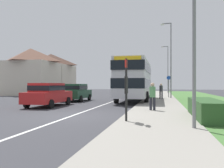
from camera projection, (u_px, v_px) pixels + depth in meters
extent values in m
plane|color=#38383D|center=(72.00, 116.00, 11.32)|extent=(120.00, 120.00, 0.00)
cube|color=silver|center=(109.00, 103.00, 19.14)|extent=(0.14, 60.00, 0.01)
cube|color=gray|center=(159.00, 105.00, 16.28)|extent=(3.20, 68.00, 0.12)
cube|color=#477538|center=(224.00, 107.00, 15.36)|extent=(6.00, 68.00, 0.08)
cube|color=#2D5128|center=(206.00, 110.00, 9.99)|extent=(1.10, 4.26, 0.90)
cube|color=#BCBCC1|center=(135.00, 87.00, 21.14)|extent=(2.50, 9.56, 1.65)
cube|color=#BCBCC1|center=(135.00, 70.00, 21.14)|extent=(2.45, 9.37, 1.55)
cube|color=black|center=(135.00, 83.00, 21.14)|extent=(2.52, 9.61, 0.76)
cube|color=black|center=(135.00, 69.00, 21.14)|extent=(2.52, 9.61, 0.72)
cube|color=gold|center=(127.00, 59.00, 16.52)|extent=(2.00, 0.08, 0.44)
cylinder|color=black|center=(127.00, 94.00, 24.30)|extent=(0.30, 1.00, 1.00)
cylinder|color=black|center=(150.00, 95.00, 23.77)|extent=(0.30, 1.00, 1.00)
cylinder|color=black|center=(116.00, 97.00, 18.84)|extent=(0.30, 1.00, 1.00)
cylinder|color=black|center=(147.00, 98.00, 18.30)|extent=(0.30, 1.00, 1.00)
cube|color=#B21E1E|center=(49.00, 97.00, 16.24)|extent=(1.78, 4.45, 0.75)
cube|color=#B21E1E|center=(47.00, 87.00, 16.02)|extent=(1.57, 2.45, 0.61)
cube|color=black|center=(47.00, 88.00, 16.02)|extent=(1.60, 2.47, 0.34)
cylinder|color=black|center=(47.00, 101.00, 17.77)|extent=(0.20, 0.60, 0.60)
cylinder|color=black|center=(68.00, 101.00, 17.40)|extent=(0.20, 0.60, 0.60)
cylinder|color=black|center=(27.00, 103.00, 15.07)|extent=(0.20, 0.60, 0.60)
cylinder|color=black|center=(51.00, 104.00, 14.70)|extent=(0.20, 0.60, 0.60)
cube|color=#19472D|center=(76.00, 94.00, 21.33)|extent=(1.78, 3.96, 0.72)
cube|color=#19472D|center=(76.00, 87.00, 21.14)|extent=(1.56, 2.18, 0.59)
cube|color=black|center=(76.00, 87.00, 21.14)|extent=(1.60, 2.20, 0.33)
cylinder|color=black|center=(73.00, 97.00, 22.72)|extent=(0.20, 0.60, 0.60)
cylinder|color=black|center=(89.00, 97.00, 22.34)|extent=(0.20, 0.60, 0.60)
cylinder|color=black|center=(62.00, 99.00, 20.32)|extent=(0.20, 0.60, 0.60)
cylinder|color=black|center=(81.00, 99.00, 19.94)|extent=(0.20, 0.60, 0.60)
cylinder|color=#23232D|center=(151.00, 105.00, 12.77)|extent=(0.14, 0.14, 0.85)
cylinder|color=#23232D|center=(154.00, 105.00, 12.73)|extent=(0.14, 0.14, 0.85)
cylinder|color=#518C56|center=(152.00, 92.00, 12.75)|extent=(0.34, 0.34, 0.60)
sphere|color=tan|center=(152.00, 85.00, 12.75)|extent=(0.22, 0.22, 0.22)
cylinder|color=#23232D|center=(160.00, 96.00, 23.09)|extent=(0.14, 0.14, 0.85)
cylinder|color=#23232D|center=(162.00, 96.00, 23.04)|extent=(0.14, 0.14, 0.85)
cylinder|color=#333338|center=(161.00, 88.00, 23.06)|extent=(0.34, 0.34, 0.60)
sphere|color=tan|center=(161.00, 84.00, 23.07)|extent=(0.22, 0.22, 0.22)
cylinder|color=black|center=(126.00, 91.00, 8.98)|extent=(0.09, 0.09, 2.60)
cube|color=red|center=(126.00, 64.00, 8.98)|extent=(0.04, 0.44, 0.32)
cube|color=black|center=(126.00, 85.00, 9.00)|extent=(0.06, 0.52, 0.68)
cylinder|color=slate|center=(169.00, 89.00, 25.21)|extent=(0.08, 0.08, 2.10)
cylinder|color=blue|center=(169.00, 78.00, 25.21)|extent=(0.44, 0.03, 0.44)
cylinder|color=slate|center=(194.00, 7.00, 7.56)|extent=(0.12, 0.12, 8.33)
cylinder|color=slate|center=(171.00, 61.00, 24.33)|extent=(0.12, 0.12, 8.20)
cube|color=slate|center=(167.00, 23.00, 24.43)|extent=(0.90, 0.10, 0.10)
cube|color=silver|center=(162.00, 24.00, 24.53)|extent=(0.36, 0.20, 0.14)
cylinder|color=slate|center=(168.00, 70.00, 38.81)|extent=(0.12, 0.12, 8.13)
cube|color=slate|center=(165.00, 47.00, 38.91)|extent=(0.90, 0.10, 0.10)
cube|color=silver|center=(163.00, 47.00, 39.01)|extent=(0.36, 0.20, 0.14)
cube|color=beige|center=(31.00, 79.00, 33.46)|extent=(7.04, 6.13, 4.86)
pyramid|color=brown|center=(31.00, 55.00, 33.47)|extent=(7.04, 6.13, 2.04)
cube|color=beige|center=(51.00, 79.00, 39.57)|extent=(7.04, 6.13, 4.86)
pyramid|color=#4C3328|center=(51.00, 60.00, 39.58)|extent=(7.04, 6.13, 2.04)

